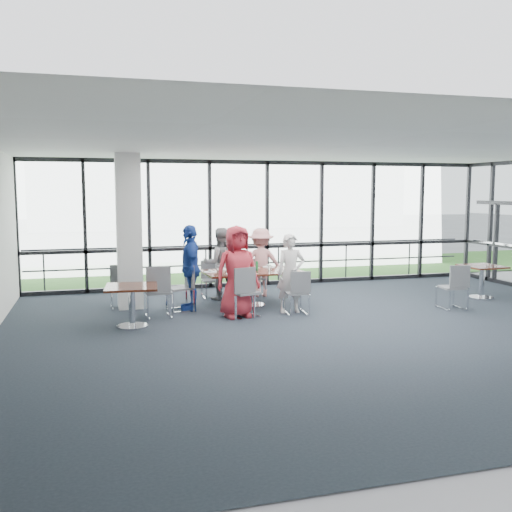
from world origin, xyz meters
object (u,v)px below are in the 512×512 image
object	(u,v)px
diner_near_left	(237,272)
diner_far_right	(261,262)
chair_main_end	(180,288)
diner_near_right	(291,273)
chair_main_fr	(255,278)
chair_spare_la	(158,292)
chair_spare_r	(452,287)
diner_end	(190,268)
structural_column	(129,232)
chair_spare_lb	(120,288)
diner_far_left	(220,264)
chair_main_nl	(245,292)
main_table	(252,276)
chair_main_nr	(296,293)
side_table_right	(482,271)
side_table_left	(132,292)
chair_main_fl	(211,280)

from	to	relation	value
diner_near_left	diner_far_right	bearing A→B (deg)	54.32
diner_near_left	chair_main_end	xyz separation A→B (m)	(-0.99, 0.87, -0.43)
diner_near_right	chair_main_fr	world-z (taller)	diner_near_right
chair_spare_la	chair_spare_r	distance (m)	5.99
diner_near_right	diner_end	distance (m)	2.05
structural_column	diner_end	distance (m)	1.50
chair_spare_lb	diner_far_left	bearing A→B (deg)	-170.82
diner_far_right	chair_spare_lb	bearing A→B (deg)	17.76
diner_near_left	chair_main_nl	bearing A→B (deg)	-32.65
diner_far_left	chair_spare_lb	bearing A→B (deg)	11.52
chair_main_end	chair_spare_r	bearing A→B (deg)	61.80
main_table	chair_spare_r	distance (m)	4.15
diner_near_left	chair_spare_la	distance (m)	1.58
chair_spare_lb	diner_near_left	bearing A→B (deg)	144.43
diner_far_right	chair_main_nr	distance (m)	2.06
chair_spare_lb	chair_main_fr	bearing A→B (deg)	-170.89
side_table_right	chair_spare_la	bearing A→B (deg)	179.87
diner_near_left	chair_main_end	bearing A→B (deg)	131.28
side_table_left	main_table	bearing A→B (deg)	25.85
structural_column	chair_main_fr	world-z (taller)	structural_column
chair_main_end	diner_far_left	bearing A→B (deg)	119.44
chair_main_end	chair_main_fl	bearing A→B (deg)	128.48
diner_end	chair_spare_la	xyz separation A→B (m)	(-0.71, -0.50, -0.38)
main_table	chair_main_fr	size ratio (longest dim) A/B	2.54
chair_main_nr	chair_main_end	bearing A→B (deg)	163.26
chair_spare_lb	diner_near_right	bearing A→B (deg)	156.49
chair_main_nl	side_table_right	bearing A→B (deg)	-11.10
diner_near_left	diner_end	size ratio (longest dim) A/B	1.02
diner_near_right	chair_main_nl	bearing A→B (deg)	-165.37
diner_end	chair_spare_lb	distance (m)	1.57
side_table_left	chair_spare_la	world-z (taller)	chair_spare_la
chair_main_nl	chair_main_end	xyz separation A→B (m)	(-1.13, 0.94, -0.02)
chair_main_nr	diner_near_left	bearing A→B (deg)	-176.72
side_table_right	diner_near_right	xyz separation A→B (m)	(-4.70, -0.25, 0.16)
side_table_right	chair_spare_r	size ratio (longest dim) A/B	0.95
diner_end	chair_main_end	size ratio (longest dim) A/B	1.90
diner_near_left	chair_main_nr	world-z (taller)	diner_near_left
chair_main_end	side_table_left	bearing A→B (deg)	-55.46
diner_near_right	chair_main_nl	xyz separation A→B (m)	(-0.99, -0.18, -0.31)
side_table_left	chair_main_fr	size ratio (longest dim) A/B	1.18
main_table	diner_far_right	xyz separation A→B (m)	(0.48, 0.98, 0.16)
chair_main_fl	chair_main_nr	bearing A→B (deg)	126.69
diner_far_right	chair_spare_lb	distance (m)	3.24
diner_near_right	chair_spare_la	world-z (taller)	diner_near_right
chair_main_nr	chair_main_end	world-z (taller)	chair_main_end
chair_main_nr	chair_spare_r	distance (m)	3.28
chair_main_end	chair_main_fr	bearing A→B (deg)	106.96
structural_column	chair_main_fl	size ratio (longest dim) A/B	3.89
diner_near_left	diner_far_left	distance (m)	1.88
chair_main_nl	diner_end	bearing A→B (deg)	118.11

